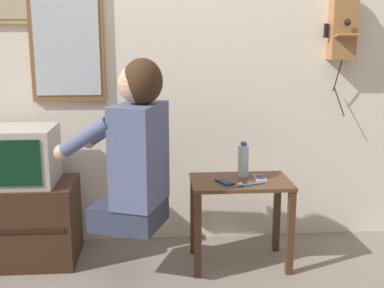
{
  "coord_description": "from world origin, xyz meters",
  "views": [
    {
      "loc": [
        -0.08,
        -2.09,
        1.37
      ],
      "look_at": [
        0.11,
        0.6,
        0.77
      ],
      "focal_mm": 45.0,
      "sensor_mm": 36.0,
      "label": 1
    }
  ],
  "objects_px": {
    "person": "(135,148)",
    "cell_phone_held": "(225,182)",
    "television": "(14,156)",
    "cell_phone_spare": "(260,178)",
    "wall_phone_antique": "(342,26)",
    "wall_mirror": "(67,39)",
    "water_bottle": "(243,160)",
    "toothbrush": "(249,184)"
  },
  "relations": [
    {
      "from": "cell_phone_spare",
      "to": "toothbrush",
      "type": "relative_size",
      "value": 0.75
    },
    {
      "from": "wall_mirror",
      "to": "wall_phone_antique",
      "type": "bearing_deg",
      "value": -1.33
    },
    {
      "from": "person",
      "to": "water_bottle",
      "type": "distance_m",
      "value": 0.71
    },
    {
      "from": "television",
      "to": "cell_phone_spare",
      "type": "bearing_deg",
      "value": -4.55
    },
    {
      "from": "person",
      "to": "cell_phone_held",
      "type": "height_order",
      "value": "person"
    },
    {
      "from": "television",
      "to": "cell_phone_held",
      "type": "distance_m",
      "value": 1.27
    },
    {
      "from": "person",
      "to": "cell_phone_held",
      "type": "bearing_deg",
      "value": -57.4
    },
    {
      "from": "wall_phone_antique",
      "to": "wall_mirror",
      "type": "height_order",
      "value": "wall_mirror"
    },
    {
      "from": "water_bottle",
      "to": "toothbrush",
      "type": "bearing_deg",
      "value": -89.1
    },
    {
      "from": "person",
      "to": "wall_phone_antique",
      "type": "height_order",
      "value": "wall_phone_antique"
    },
    {
      "from": "wall_phone_antique",
      "to": "wall_mirror",
      "type": "xyz_separation_m",
      "value": [
        -1.76,
        0.04,
        -0.08
      ]
    },
    {
      "from": "television",
      "to": "water_bottle",
      "type": "height_order",
      "value": "television"
    },
    {
      "from": "wall_phone_antique",
      "to": "cell_phone_held",
      "type": "bearing_deg",
      "value": -152.99
    },
    {
      "from": "television",
      "to": "cell_phone_spare",
      "type": "xyz_separation_m",
      "value": [
        1.48,
        -0.12,
        -0.14
      ]
    },
    {
      "from": "toothbrush",
      "to": "cell_phone_spare",
      "type": "bearing_deg",
      "value": -52.7
    },
    {
      "from": "cell_phone_held",
      "to": "water_bottle",
      "type": "relative_size",
      "value": 0.64
    },
    {
      "from": "wall_phone_antique",
      "to": "toothbrush",
      "type": "bearing_deg",
      "value": -144.91
    },
    {
      "from": "person",
      "to": "wall_phone_antique",
      "type": "distance_m",
      "value": 1.57
    },
    {
      "from": "person",
      "to": "television",
      "type": "xyz_separation_m",
      "value": [
        -0.74,
        0.3,
        -0.1
      ]
    },
    {
      "from": "wall_mirror",
      "to": "cell_phone_spare",
      "type": "bearing_deg",
      "value": -18.29
    },
    {
      "from": "wall_phone_antique",
      "to": "water_bottle",
      "type": "bearing_deg",
      "value": -157.48
    },
    {
      "from": "wall_mirror",
      "to": "cell_phone_held",
      "type": "bearing_deg",
      "value": -25.52
    },
    {
      "from": "television",
      "to": "cell_phone_held",
      "type": "height_order",
      "value": "television"
    },
    {
      "from": "cell_phone_held",
      "to": "cell_phone_spare",
      "type": "xyz_separation_m",
      "value": [
        0.22,
        0.07,
        0.0
      ]
    },
    {
      "from": "person",
      "to": "cell_phone_spare",
      "type": "xyz_separation_m",
      "value": [
        0.74,
        0.18,
        -0.24
      ]
    },
    {
      "from": "wall_mirror",
      "to": "water_bottle",
      "type": "bearing_deg",
      "value": -16.54
    },
    {
      "from": "cell_phone_held",
      "to": "cell_phone_spare",
      "type": "bearing_deg",
      "value": -7.3
    },
    {
      "from": "wall_phone_antique",
      "to": "water_bottle",
      "type": "relative_size",
      "value": 3.86
    },
    {
      "from": "wall_phone_antique",
      "to": "water_bottle",
      "type": "xyz_separation_m",
      "value": [
        -0.68,
        -0.28,
        -0.81
      ]
    },
    {
      "from": "cell_phone_spare",
      "to": "water_bottle",
      "type": "height_order",
      "value": "water_bottle"
    },
    {
      "from": "person",
      "to": "wall_mirror",
      "type": "distance_m",
      "value": 0.92
    },
    {
      "from": "person",
      "to": "toothbrush",
      "type": "height_order",
      "value": "person"
    },
    {
      "from": "cell_phone_spare",
      "to": "toothbrush",
      "type": "height_order",
      "value": "toothbrush"
    },
    {
      "from": "television",
      "to": "water_bottle",
      "type": "bearing_deg",
      "value": -2.13
    },
    {
      "from": "wall_phone_antique",
      "to": "water_bottle",
      "type": "distance_m",
      "value": 1.09
    },
    {
      "from": "wall_phone_antique",
      "to": "wall_mirror",
      "type": "relative_size",
      "value": 1.05
    },
    {
      "from": "wall_phone_antique",
      "to": "cell_phone_spare",
      "type": "height_order",
      "value": "wall_phone_antique"
    },
    {
      "from": "wall_phone_antique",
      "to": "cell_phone_spare",
      "type": "relative_size",
      "value": 6.49
    },
    {
      "from": "cell_phone_held",
      "to": "cell_phone_spare",
      "type": "relative_size",
      "value": 1.07
    },
    {
      "from": "wall_mirror",
      "to": "toothbrush",
      "type": "distance_m",
      "value": 1.46
    },
    {
      "from": "wall_mirror",
      "to": "cell_phone_held",
      "type": "height_order",
      "value": "wall_mirror"
    },
    {
      "from": "cell_phone_held",
      "to": "toothbrush",
      "type": "xyz_separation_m",
      "value": [
        0.14,
        -0.06,
        0.0
      ]
    }
  ]
}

